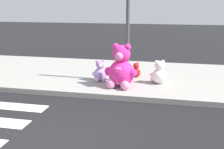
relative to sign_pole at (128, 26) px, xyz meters
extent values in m
cube|color=#9E9B93|center=(-1.00, 0.80, -1.77)|extent=(28.00, 4.40, 0.15)
cylinder|color=#4C4C51|center=(0.00, 0.00, -0.10)|extent=(0.11, 0.11, 3.20)
sphere|color=#F22D93|center=(-0.08, -0.55, -1.31)|extent=(0.77, 0.77, 0.77)
ellipsoid|color=pink|center=(-0.12, -0.82, -1.31)|extent=(0.44, 0.22, 0.50)
sphere|color=#F22D93|center=(-0.08, -0.55, -0.74)|extent=(0.50, 0.50, 0.50)
sphere|color=pink|center=(-0.11, -0.76, -0.77)|extent=(0.23, 0.23, 0.23)
sphere|color=#F22D93|center=(0.09, -0.57, -0.54)|extent=(0.19, 0.19, 0.19)
sphere|color=#F22D93|center=(0.27, -0.69, -1.26)|extent=(0.24, 0.24, 0.24)
sphere|color=pink|center=(0.09, -0.90, -1.57)|extent=(0.26, 0.26, 0.26)
sphere|color=#F22D93|center=(-0.26, -0.53, -0.54)|extent=(0.19, 0.19, 0.19)
sphere|color=#F22D93|center=(-0.46, -0.60, -1.26)|extent=(0.24, 0.24, 0.24)
sphere|color=pink|center=(-0.33, -0.85, -1.57)|extent=(0.26, 0.26, 0.26)
sphere|color=#B28CD8|center=(-0.83, -0.11, -1.49)|extent=(0.41, 0.41, 0.41)
ellipsoid|color=silver|center=(-0.79, -0.25, -1.49)|extent=(0.24, 0.15, 0.26)
sphere|color=#B28CD8|center=(-0.83, -0.11, -1.19)|extent=(0.27, 0.27, 0.27)
sphere|color=silver|center=(-0.80, -0.22, -1.21)|extent=(0.12, 0.12, 0.12)
sphere|color=#B28CD8|center=(-0.74, -0.08, -1.08)|extent=(0.10, 0.10, 0.10)
sphere|color=#B28CD8|center=(-0.63, -0.10, -1.46)|extent=(0.13, 0.13, 0.13)
sphere|color=silver|center=(-0.67, -0.24, -1.63)|extent=(0.14, 0.14, 0.14)
sphere|color=#B28CD8|center=(-0.92, -0.14, -1.08)|extent=(0.10, 0.10, 0.10)
sphere|color=#B28CD8|center=(-1.00, -0.22, -1.46)|extent=(0.13, 0.13, 0.13)
sphere|color=silver|center=(-0.89, -0.31, -1.63)|extent=(0.14, 0.14, 0.14)
sphere|color=white|center=(0.99, -0.05, -1.48)|extent=(0.44, 0.44, 0.44)
ellipsoid|color=white|center=(0.92, 0.10, -1.48)|extent=(0.26, 0.19, 0.29)
sphere|color=white|center=(0.99, -0.05, -1.15)|extent=(0.29, 0.29, 0.29)
sphere|color=white|center=(0.94, 0.06, -1.16)|extent=(0.13, 0.13, 0.13)
sphere|color=white|center=(0.89, -0.09, -1.03)|extent=(0.11, 0.11, 0.11)
sphere|color=white|center=(0.77, -0.08, -1.44)|extent=(0.14, 0.14, 0.14)
sphere|color=white|center=(0.80, 0.08, -1.62)|extent=(0.15, 0.15, 0.15)
sphere|color=white|center=(1.08, -0.01, -1.03)|extent=(0.11, 0.11, 0.11)
sphere|color=white|center=(1.16, 0.08, -1.44)|extent=(0.14, 0.14, 0.14)
sphere|color=white|center=(1.02, 0.17, -1.62)|extent=(0.15, 0.15, 0.15)
sphere|color=red|center=(0.22, 0.55, -1.55)|extent=(0.30, 0.30, 0.30)
ellipsoid|color=#DB7B7B|center=(0.12, 0.60, -1.55)|extent=(0.13, 0.17, 0.19)
sphere|color=red|center=(0.22, 0.55, -1.33)|extent=(0.19, 0.19, 0.19)
sphere|color=#DB7B7B|center=(0.14, 0.59, -1.34)|extent=(0.09, 0.09, 0.09)
sphere|color=red|center=(0.19, 0.49, -1.25)|extent=(0.07, 0.07, 0.07)
sphere|color=red|center=(0.12, 0.44, -1.53)|extent=(0.09, 0.09, 0.09)
sphere|color=#DB7B7B|center=(0.07, 0.54, -1.65)|extent=(0.10, 0.10, 0.10)
sphere|color=red|center=(0.25, 0.61, -1.25)|extent=(0.07, 0.07, 0.07)
sphere|color=red|center=(0.25, 0.70, -1.53)|extent=(0.09, 0.09, 0.09)
sphere|color=#DB7B7B|center=(0.14, 0.68, -1.65)|extent=(0.10, 0.10, 0.10)
sphere|color=yellow|center=(-0.43, 0.64, -1.52)|extent=(0.36, 0.36, 0.36)
ellipsoid|color=#F0DB80|center=(-0.54, 0.58, -1.52)|extent=(0.17, 0.21, 0.23)
sphere|color=yellow|center=(-0.43, 0.64, -1.25)|extent=(0.23, 0.23, 0.23)
sphere|color=#F0DB80|center=(-0.51, 0.59, -1.27)|extent=(0.11, 0.11, 0.11)
sphere|color=yellow|center=(-0.39, 0.57, -1.16)|extent=(0.09, 0.09, 0.09)
sphere|color=yellow|center=(-0.38, 0.47, -1.49)|extent=(0.11, 0.11, 0.11)
sphere|color=#F0DB80|center=(-0.51, 0.48, -1.64)|extent=(0.12, 0.12, 0.12)
sphere|color=yellow|center=(-0.47, 0.71, -1.16)|extent=(0.09, 0.09, 0.09)
sphere|color=yellow|center=(-0.55, 0.77, -1.49)|extent=(0.11, 0.11, 0.11)
sphere|color=#F0DB80|center=(-0.61, 0.65, -1.64)|extent=(0.12, 0.12, 0.12)
camera|label=1|loc=(1.23, -8.06, 0.68)|focal=43.41mm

